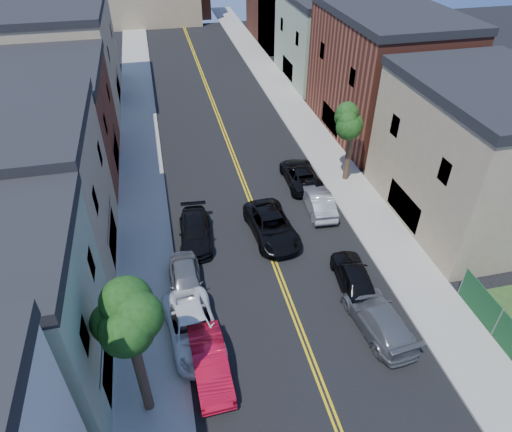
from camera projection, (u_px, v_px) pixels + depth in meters
sidewalk_left at (138, 142)px, 40.40m from camera, size 3.20×100.00×0.15m
sidewalk_right at (306, 125)px, 43.23m from camera, size 3.20×100.00×0.15m
curb_left at (158, 140)px, 40.71m from camera, size 0.30×100.00×0.15m
curb_right at (288, 126)px, 42.92m from camera, size 0.30×100.00×0.15m
bldg_left_tan_near at (19, 205)px, 24.97m from camera, size 9.00×10.00×9.00m
bldg_left_brick at (48, 128)px, 33.83m from camera, size 9.00×12.00×8.00m
bldg_left_tan_far at (66, 59)px, 44.27m from camera, size 9.00×16.00×9.50m
bldg_right_tan at (476, 158)px, 29.21m from camera, size 9.00×12.00×9.00m
bldg_right_brick at (382, 76)px, 39.80m from camera, size 9.00×14.00×10.00m
bldg_right_palegrn at (326, 40)px, 51.14m from camera, size 9.00×12.00×8.50m
tree_left_mid at (125, 309)px, 16.26m from camera, size 5.20×5.20×9.29m
tree_right_far at (355, 111)px, 32.04m from camera, size 4.40×4.40×8.03m
red_sedan at (210, 363)px, 21.19m from camera, size 1.75×4.63×1.51m
white_pickup at (193, 329)px, 22.80m from camera, size 3.10×5.70×1.52m
grey_car_left at (186, 281)px, 25.49m from camera, size 1.86×4.54×1.54m
black_car_left at (195, 232)px, 29.13m from camera, size 2.40×5.11×1.44m
grey_car_right at (378, 318)px, 23.35m from camera, size 2.64×5.50×1.54m
black_car_right at (354, 276)px, 25.78m from camera, size 2.35×4.78×1.57m
silver_car_right at (318, 201)px, 31.81m from camera, size 1.94×4.72×1.52m
dark_car_right_far at (301, 174)px, 34.73m from camera, size 2.51×5.28×1.45m
black_suv_lane at (272, 226)px, 29.48m from camera, size 3.01×5.85×1.58m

